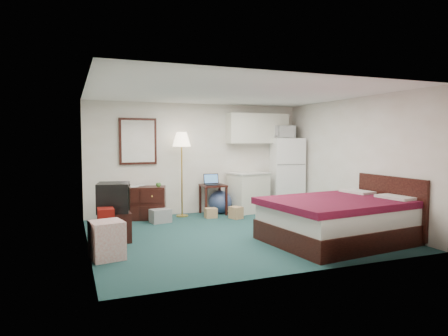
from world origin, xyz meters
name	(u,v)px	position (x,y,z in m)	size (l,w,h in m)	color
floor	(235,234)	(0.00, 0.00, 0.00)	(5.00, 4.50, 0.01)	#1D4141
ceiling	(236,93)	(0.00, 0.00, 2.50)	(5.00, 4.50, 0.01)	beige
walls	(236,164)	(0.00, 0.00, 1.25)	(5.01, 4.51, 2.50)	beige
mirror	(138,141)	(-1.35, 2.22, 1.65)	(0.80, 0.06, 1.00)	white
upper_cabinets	(258,129)	(1.45, 2.08, 1.95)	(1.50, 0.35, 0.70)	silver
headboard	(390,205)	(2.46, -1.12, 0.55)	(0.06, 1.56, 1.00)	black
dresser	(141,203)	(-1.35, 1.95, 0.35)	(1.02, 0.46, 0.69)	black
floor_lamp	(182,174)	(-0.45, 1.94, 0.92)	(0.40, 0.40, 1.85)	gold
desk	(213,199)	(0.27, 1.93, 0.34)	(0.53, 0.53, 0.67)	black
exercise_ball	(220,202)	(0.45, 1.96, 0.26)	(0.53, 0.53, 0.53)	#354775
kitchen_counter	(248,193)	(1.13, 1.91, 0.45)	(0.82, 0.62, 0.90)	silver
fridge	(286,174)	(2.13, 1.88, 0.86)	(0.71, 0.71, 1.72)	white
bed	(337,221)	(1.34, -1.12, 0.35)	(2.19, 1.71, 0.70)	#500417
tv_stand	(115,226)	(-2.07, 0.25, 0.24)	(0.49, 0.53, 0.49)	black
suitcase	(106,227)	(-2.24, -0.08, 0.31)	(0.24, 0.38, 0.62)	#5F0C0C
retail_box	(107,240)	(-2.28, -0.74, 0.27)	(0.43, 0.43, 0.54)	white
file_bin	(160,216)	(-1.04, 1.45, 0.14)	(0.39, 0.29, 0.27)	gray
cardboard_box_a	(211,213)	(0.08, 1.55, 0.11)	(0.25, 0.21, 0.21)	tan
cardboard_box_b	(236,213)	(0.55, 1.27, 0.13)	(0.22, 0.25, 0.25)	tan
laptop	(213,180)	(0.23, 1.86, 0.79)	(0.35, 0.28, 0.24)	black
crt_tv	(114,197)	(-2.08, 0.28, 0.73)	(0.52, 0.56, 0.48)	black
microwave	(284,131)	(2.09, 1.94, 1.91)	(0.55, 0.30, 0.37)	white
book_a	(130,182)	(-1.57, 1.95, 0.81)	(0.17, 0.02, 0.23)	tan
book_b	(137,181)	(-1.41, 2.09, 0.81)	(0.17, 0.02, 0.23)	tan
mug	(158,184)	(-1.01, 1.77, 0.75)	(0.11, 0.09, 0.11)	#488935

